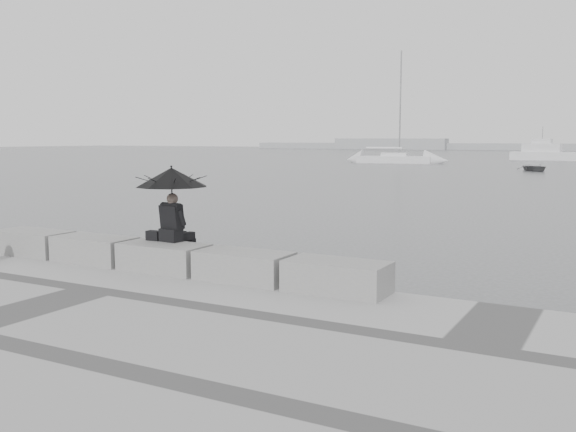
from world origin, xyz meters
The scene contains 12 objects.
ground centered at (0.00, 0.00, 0.00)m, with size 360.00×360.00×0.00m, color #414345.
stone_block_far_left centered at (-3.40, -0.45, 0.75)m, with size 1.60×0.80×0.50m, color slate.
stone_block_left centered at (-1.70, -0.45, 0.75)m, with size 1.60×0.80×0.50m, color slate.
stone_block_centre centered at (0.00, -0.45, 0.75)m, with size 1.60×0.80×0.50m, color slate.
stone_block_right centered at (1.70, -0.45, 0.75)m, with size 1.60×0.80×0.50m, color slate.
stone_block_far_right centered at (3.40, -0.45, 0.75)m, with size 1.60×0.80×0.50m, color slate.
seated_person centered at (-0.04, -0.15, 2.03)m, with size 1.31×1.31×1.39m.
bag centered at (-0.41, -0.23, 1.09)m, with size 0.28×0.16×0.18m, color black.
distant_landmass centered at (-8.14, 154.51, 0.90)m, with size 180.00×8.00×2.80m.
sailboat_left centered at (-17.50, 62.36, 0.51)m, with size 8.74×3.41×12.90m.
motor_cruiser centered at (-2.83, 81.02, 0.89)m, with size 9.64×3.40×4.50m.
dinghy centered at (-0.52, 50.70, 0.30)m, with size 3.50×1.48×0.59m, color slate.
Camera 1 is at (7.38, -9.34, 2.88)m, focal length 40.00 mm.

